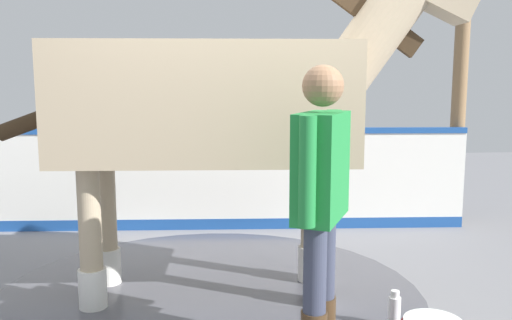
% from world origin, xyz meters
% --- Properties ---
extents(ground_plane, '(16.00, 16.00, 0.02)m').
position_xyz_m(ground_plane, '(0.00, 0.00, -0.01)').
color(ground_plane, gray).
extents(wet_patch, '(3.28, 3.28, 0.00)m').
position_xyz_m(wet_patch, '(0.27, 0.10, 0.00)').
color(wet_patch, '#4C4C54').
rests_on(wet_patch, ground).
extents(barrier_wall, '(0.40, 5.48, 1.12)m').
position_xyz_m(barrier_wall, '(2.10, -0.00, 0.52)').
color(barrier_wall, white).
rests_on(barrier_wall, ground).
extents(roof_post_near, '(0.16, 0.16, 2.60)m').
position_xyz_m(roof_post_near, '(2.07, -2.70, 1.30)').
color(roof_post_near, olive).
rests_on(roof_post_near, ground).
extents(horse, '(0.98, 3.55, 2.59)m').
position_xyz_m(horse, '(0.27, -0.02, 1.44)').
color(horse, tan).
rests_on(horse, ground).
extents(handler, '(0.62, 0.42, 1.71)m').
position_xyz_m(handler, '(-0.78, -0.53, 0.99)').
color(handler, '#47331E').
rests_on(handler, ground).
extents(bottle_shampoo, '(0.08, 0.08, 0.25)m').
position_xyz_m(bottle_shampoo, '(-0.42, -1.12, 0.12)').
color(bottle_shampoo, white).
rests_on(bottle_shampoo, ground).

